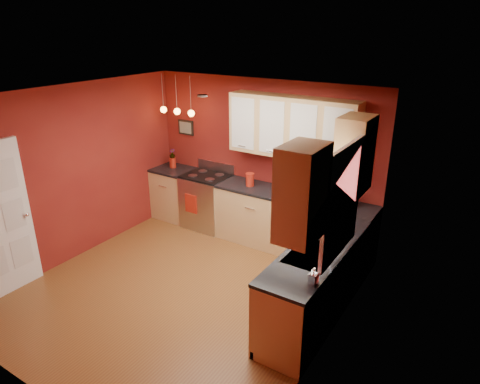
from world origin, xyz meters
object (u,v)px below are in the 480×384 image
Objects in this scene: sink at (313,256)px; soap_pump at (313,276)px; red_canister at (250,180)px; gas_range at (207,201)px; coffee_maker at (343,197)px.

sink reaches higher than soap_pump.
sink is at bearing -40.64° from red_canister.
sink is at bearing -29.78° from gas_range.
red_canister reaches higher than soap_pump.
sink is 3.34× the size of red_canister.
sink is at bearing -102.96° from coffee_maker.
sink reaches higher than gas_range.
sink is 3.86× the size of soap_pump.
sink is 0.61m from soap_pump.
coffee_maker is at bearing 98.01° from sink.
red_canister is (0.88, -0.00, 0.57)m from gas_range.
gas_range is at bearing 144.34° from soap_pump.
coffee_maker is 1.61× the size of soap_pump.
gas_range is 5.29× the size of red_canister.
coffee_maker is 2.12m from soap_pump.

